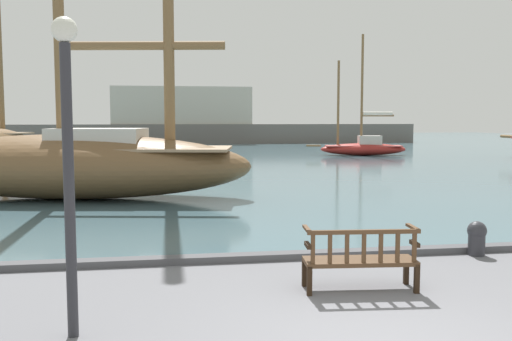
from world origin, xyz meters
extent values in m
cube|color=#476670|center=(0.00, 44.00, 0.04)|extent=(100.00, 80.00, 0.08)
cube|color=#4C4C50|center=(0.00, 3.85, 0.06)|extent=(40.00, 0.30, 0.12)
cube|color=black|center=(-0.31, 2.23, 0.21)|extent=(0.08, 0.08, 0.42)
cube|color=black|center=(1.21, 2.09, 0.21)|extent=(0.08, 0.08, 0.42)
cube|color=black|center=(-0.35, 1.78, 0.21)|extent=(0.08, 0.08, 0.42)
cube|color=black|center=(1.17, 1.64, 0.21)|extent=(0.08, 0.08, 0.42)
cube|color=#4C331E|center=(0.43, 1.94, 0.42)|extent=(1.64, 0.66, 0.06)
cube|color=#4C331E|center=(0.41, 1.72, 0.89)|extent=(1.60, 0.19, 0.06)
cube|color=#4C331E|center=(-0.31, 1.78, 0.66)|extent=(0.06, 0.04, 0.41)
cube|color=#4C331E|center=(-0.07, 1.76, 0.66)|extent=(0.06, 0.04, 0.41)
cube|color=#4C331E|center=(0.17, 1.74, 0.66)|extent=(0.06, 0.04, 0.41)
cube|color=#4C331E|center=(0.41, 1.72, 0.66)|extent=(0.06, 0.04, 0.41)
cube|color=#4C331E|center=(0.65, 1.69, 0.66)|extent=(0.06, 0.04, 0.41)
cube|color=#4C331E|center=(0.89, 1.67, 0.66)|extent=(0.06, 0.04, 0.41)
cube|color=#4C331E|center=(1.12, 1.65, 0.66)|extent=(0.06, 0.04, 0.41)
cube|color=black|center=(-0.35, 1.91, 0.69)|extent=(0.09, 0.30, 0.06)
cube|color=#4C331E|center=(-0.34, 2.00, 0.90)|extent=(0.10, 0.47, 0.04)
cube|color=black|center=(1.19, 1.78, 0.69)|extent=(0.09, 0.30, 0.06)
cube|color=#4C331E|center=(1.19, 1.87, 0.90)|extent=(0.10, 0.47, 0.04)
ellipsoid|color=maroon|center=(10.33, 29.36, 0.47)|extent=(5.66, 2.40, 0.78)
cube|color=#C6514C|center=(10.33, 29.36, 0.68)|extent=(4.95, 1.92, 0.08)
cube|color=beige|center=(10.74, 29.29, 1.04)|extent=(1.56, 1.07, 0.62)
cylinder|color=brown|center=(10.20, 29.38, 4.25)|extent=(0.16, 0.16, 7.04)
cylinder|color=brown|center=(11.22, 29.22, 2.64)|extent=(2.06, 0.45, 0.12)
cylinder|color=silver|center=(11.22, 29.22, 2.76)|extent=(1.88, 0.54, 0.25)
cylinder|color=brown|center=(8.71, 29.62, 3.42)|extent=(0.16, 0.16, 5.40)
cylinder|color=brown|center=(7.17, 29.87, 0.70)|extent=(0.94, 0.27, 0.12)
ellipsoid|color=brown|center=(-5.04, 11.76, 1.04)|extent=(11.07, 5.03, 1.92)
cube|color=#997A5B|center=(-5.04, 11.76, 1.57)|extent=(9.67, 4.02, 0.08)
cube|color=beige|center=(-4.26, 11.62, 1.89)|extent=(2.92, 2.18, 0.56)
cylinder|color=brown|center=(-2.93, 11.37, 4.57)|extent=(4.80, 1.12, 0.25)
cylinder|color=brown|center=(18.71, 26.50, 1.34)|extent=(0.31, 1.49, 0.19)
cylinder|color=#2D2D33|center=(3.22, 3.59, 0.22)|extent=(0.30, 0.30, 0.45)
sphere|color=#2D2D33|center=(3.22, 3.59, 0.45)|extent=(0.34, 0.34, 0.34)
cylinder|color=#2D2D33|center=(-3.37, 0.76, 1.64)|extent=(0.12, 0.12, 3.28)
sphere|color=silver|center=(-3.37, 0.76, 3.42)|extent=(0.28, 0.28, 0.28)
cube|color=#66605B|center=(0.00, 48.14, 0.96)|extent=(43.56, 2.40, 1.91)
cube|color=#B7B2A3|center=(-0.63, 48.14, 3.65)|extent=(12.94, 2.00, 3.48)
camera|label=1|loc=(-2.32, -5.76, 2.47)|focal=40.00mm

